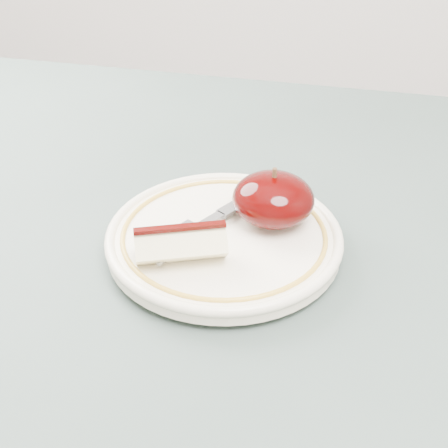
% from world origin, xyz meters
% --- Properties ---
extents(table, '(0.90, 0.90, 0.75)m').
position_xyz_m(table, '(0.00, 0.00, 0.66)').
color(table, brown).
rests_on(table, ground).
extents(plate, '(0.20, 0.20, 0.02)m').
position_xyz_m(plate, '(0.08, 0.06, 0.76)').
color(plate, '#F1E6CA').
rests_on(plate, table).
extents(apple_half, '(0.07, 0.07, 0.05)m').
position_xyz_m(apple_half, '(0.12, 0.09, 0.79)').
color(apple_half, '#2C0000').
rests_on(apple_half, plate).
extents(apple_wedge, '(0.08, 0.06, 0.03)m').
position_xyz_m(apple_wedge, '(0.06, 0.02, 0.78)').
color(apple_wedge, '#F2E8B2').
rests_on(apple_wedge, plate).
extents(fork, '(0.11, 0.16, 0.00)m').
position_xyz_m(fork, '(0.08, 0.08, 0.77)').
color(fork, '#919499').
rests_on(fork, plate).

